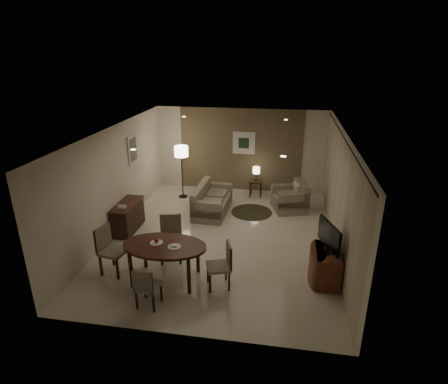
% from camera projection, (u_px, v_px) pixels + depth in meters
% --- Properties ---
extents(room_shell, '(5.50, 7.00, 2.70)m').
position_uv_depth(room_shell, '(225.00, 182.00, 9.33)').
color(room_shell, beige).
rests_on(room_shell, ground).
extents(taupe_accent, '(3.96, 0.03, 2.70)m').
position_uv_depth(taupe_accent, '(241.00, 150.00, 12.16)').
color(taupe_accent, brown).
rests_on(taupe_accent, wall_back).
extents(curtain_wall, '(0.08, 6.70, 2.58)m').
position_uv_depth(curtain_wall, '(338.00, 195.00, 8.56)').
color(curtain_wall, beige).
rests_on(curtain_wall, wall_right).
extents(curtain_rod, '(0.03, 6.80, 0.03)m').
position_uv_depth(curtain_rod, '(345.00, 139.00, 8.08)').
color(curtain_rod, black).
rests_on(curtain_rod, wall_right).
extents(art_back_frame, '(0.72, 0.03, 0.72)m').
position_uv_depth(art_back_frame, '(244.00, 143.00, 12.03)').
color(art_back_frame, silver).
rests_on(art_back_frame, wall_back).
extents(art_back_canvas, '(0.34, 0.01, 0.34)m').
position_uv_depth(art_back_canvas, '(244.00, 143.00, 12.02)').
color(art_back_canvas, '#1D321C').
rests_on(art_back_canvas, wall_back).
extents(art_left_frame, '(0.03, 0.60, 0.80)m').
position_uv_depth(art_left_frame, '(133.00, 149.00, 10.30)').
color(art_left_frame, silver).
rests_on(art_left_frame, wall_left).
extents(art_left_canvas, '(0.01, 0.46, 0.64)m').
position_uv_depth(art_left_canvas, '(133.00, 149.00, 10.30)').
color(art_left_canvas, gray).
rests_on(art_left_canvas, wall_left).
extents(downlight_nl, '(0.10, 0.10, 0.01)m').
position_uv_depth(downlight_nl, '(133.00, 150.00, 7.04)').
color(downlight_nl, white).
rests_on(downlight_nl, ceiling).
extents(downlight_nr, '(0.10, 0.10, 0.01)m').
position_uv_depth(downlight_nr, '(283.00, 156.00, 6.61)').
color(downlight_nr, white).
rests_on(downlight_nr, ceiling).
extents(downlight_fl, '(0.10, 0.10, 0.01)m').
position_uv_depth(downlight_fl, '(184.00, 117.00, 10.35)').
color(downlight_fl, white).
rests_on(downlight_fl, ceiling).
extents(downlight_fr, '(0.10, 0.10, 0.01)m').
position_uv_depth(downlight_fr, '(286.00, 120.00, 9.91)').
color(downlight_fr, white).
rests_on(downlight_fr, ceiling).
extents(console_desk, '(0.48, 1.20, 0.75)m').
position_uv_depth(console_desk, '(128.00, 217.00, 9.70)').
color(console_desk, '#401F14').
rests_on(console_desk, floor).
extents(telephone, '(0.20, 0.14, 0.09)m').
position_uv_depth(telephone, '(122.00, 206.00, 9.27)').
color(telephone, white).
rests_on(telephone, console_desk).
extents(tv_cabinet, '(0.48, 0.90, 0.70)m').
position_uv_depth(tv_cabinet, '(327.00, 266.00, 7.57)').
color(tv_cabinet, brown).
rests_on(tv_cabinet, floor).
extents(flat_tv, '(0.36, 0.85, 0.60)m').
position_uv_depth(flat_tv, '(329.00, 236.00, 7.33)').
color(flat_tv, black).
rests_on(flat_tv, tv_cabinet).
extents(dining_table, '(1.70, 1.07, 0.80)m').
position_uv_depth(dining_table, '(166.00, 262.00, 7.61)').
color(dining_table, '#401F14').
rests_on(dining_table, floor).
extents(chair_near, '(0.44, 0.44, 0.84)m').
position_uv_depth(chair_near, '(148.00, 286.00, 6.83)').
color(chair_near, gray).
rests_on(chair_near, floor).
extents(chair_far, '(0.60, 0.60, 1.02)m').
position_uv_depth(chair_far, '(171.00, 240.00, 8.27)').
color(chair_far, gray).
rests_on(chair_far, floor).
extents(chair_left, '(0.59, 0.59, 1.04)m').
position_uv_depth(chair_left, '(114.00, 251.00, 7.81)').
color(chair_left, gray).
rests_on(chair_left, floor).
extents(chair_right, '(0.57, 0.57, 0.93)m').
position_uv_depth(chair_right, '(218.00, 266.00, 7.35)').
color(chair_right, gray).
rests_on(chair_right, floor).
extents(plate_a, '(0.26, 0.26, 0.02)m').
position_uv_depth(plate_a, '(157.00, 243.00, 7.53)').
color(plate_a, white).
rests_on(plate_a, dining_table).
extents(plate_b, '(0.26, 0.26, 0.02)m').
position_uv_depth(plate_b, '(174.00, 247.00, 7.38)').
color(plate_b, white).
rests_on(plate_b, dining_table).
extents(fruit_apple, '(0.09, 0.09, 0.09)m').
position_uv_depth(fruit_apple, '(156.00, 240.00, 7.51)').
color(fruit_apple, red).
rests_on(fruit_apple, plate_a).
extents(napkin, '(0.12, 0.08, 0.03)m').
position_uv_depth(napkin, '(174.00, 246.00, 7.37)').
color(napkin, white).
rests_on(napkin, plate_b).
extents(round_rug, '(1.18, 1.18, 0.01)m').
position_uv_depth(round_rug, '(252.00, 212.00, 10.87)').
color(round_rug, '#3A3620').
rests_on(round_rug, floor).
extents(sofa, '(1.74, 0.92, 0.81)m').
position_uv_depth(sofa, '(212.00, 199.00, 10.74)').
color(sofa, gray).
rests_on(sofa, floor).
extents(armchair, '(1.13, 1.17, 0.84)m').
position_uv_depth(armchair, '(290.00, 196.00, 10.90)').
color(armchair, gray).
rests_on(armchair, floor).
extents(side_table, '(0.41, 0.41, 0.52)m').
position_uv_depth(side_table, '(256.00, 188.00, 11.97)').
color(side_table, black).
rests_on(side_table, floor).
extents(table_lamp, '(0.22, 0.22, 0.50)m').
position_uv_depth(table_lamp, '(256.00, 173.00, 11.79)').
color(table_lamp, '#FFEAC1').
rests_on(table_lamp, side_table).
extents(floor_lamp, '(0.42, 0.42, 1.66)m').
position_uv_depth(floor_lamp, '(182.00, 172.00, 11.70)').
color(floor_lamp, '#FFE5B7').
rests_on(floor_lamp, floor).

